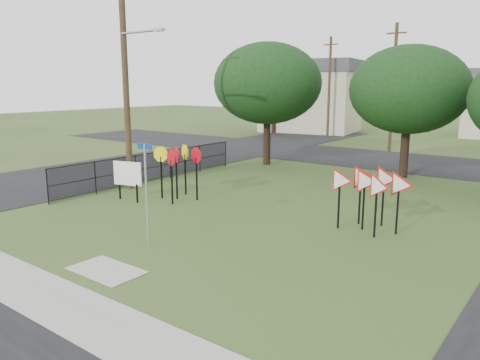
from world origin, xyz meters
name	(u,v)px	position (x,y,z in m)	size (l,w,h in m)	color
ground	(172,246)	(0.00, 0.00, 0.00)	(140.00, 140.00, 0.00)	#2E481B
sidewalk	(43,294)	(0.00, -4.20, 0.01)	(30.00, 1.60, 0.02)	gray
street_left	(151,163)	(-12.00, 10.00, 0.01)	(8.00, 50.00, 0.02)	black
street_far	(397,161)	(0.00, 20.00, 0.01)	(60.00, 8.00, 0.02)	black
curb_pad	(106,270)	(0.00, -2.40, 0.01)	(2.00, 1.20, 0.02)	gray
street_name_sign	(146,189)	(-0.57, -0.42, 1.79)	(0.65, 0.07, 3.13)	#9FA2A8
stop_sign_cluster	(178,160)	(-4.03, 4.40, 1.69)	(2.13, 1.81, 2.25)	black
yield_sign_cluster	(371,184)	(4.10, 5.18, 1.58)	(2.74, 1.53, 2.14)	black
info_board	(128,175)	(-5.51, 2.90, 1.10)	(1.29, 0.41, 1.67)	black
utility_pole_main	(126,75)	(-7.24, 4.50, 5.21)	(3.55, 0.33, 10.00)	#493521
far_pole_a	(393,87)	(-2.00, 24.00, 4.60)	(1.40, 0.24, 9.00)	#493521
far_pole_c	(329,87)	(-10.00, 30.00, 4.60)	(1.40, 0.24, 9.00)	#493521
fence_run	(154,166)	(-7.60, 6.25, 0.78)	(0.05, 11.55, 1.50)	black
house_left	(311,96)	(-14.00, 34.00, 3.65)	(10.58, 8.88, 7.20)	beige
tree_near_left	(268,84)	(-6.00, 14.00, 4.86)	(6.40, 6.40, 7.27)	black
tree_near_mid	(409,90)	(2.00, 15.00, 4.54)	(6.00, 6.00, 6.80)	black
tree_far_left	(274,80)	(-16.00, 30.00, 5.17)	(6.80, 6.80, 7.73)	black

